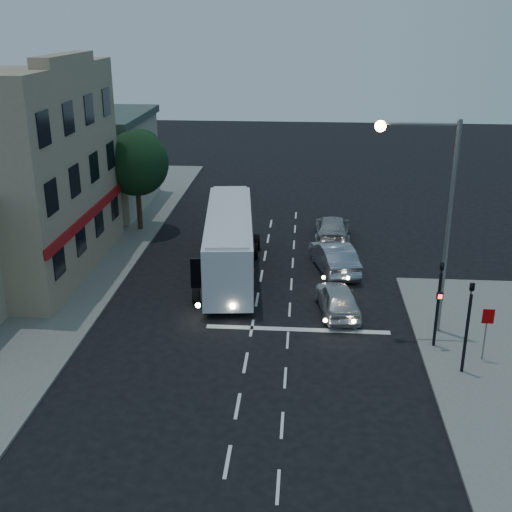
# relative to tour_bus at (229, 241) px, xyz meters

# --- Properties ---
(ground) EXTENTS (120.00, 120.00, 0.00)m
(ground) POSITION_rel_tour_bus_xyz_m (1.70, -8.20, -1.83)
(ground) COLOR black
(sidewalk_far) EXTENTS (12.00, 50.00, 0.12)m
(sidewalk_far) POSITION_rel_tour_bus_xyz_m (-11.30, -0.20, -1.77)
(sidewalk_far) COLOR slate
(sidewalk_far) RESTS_ON ground
(road_markings) EXTENTS (8.00, 30.55, 0.01)m
(road_markings) POSITION_rel_tour_bus_xyz_m (2.98, -4.89, -1.83)
(road_markings) COLOR silver
(road_markings) RESTS_ON ground
(tour_bus) EXTENTS (3.41, 11.22, 3.39)m
(tour_bus) POSITION_rel_tour_bus_xyz_m (0.00, 0.00, 0.00)
(tour_bus) COLOR white
(tour_bus) RESTS_ON ground
(car_suv) EXTENTS (2.21, 4.30, 1.40)m
(car_suv) POSITION_rel_tour_bus_xyz_m (5.47, -4.40, -1.13)
(car_suv) COLOR silver
(car_suv) RESTS_ON ground
(car_sedan_a) EXTENTS (2.71, 5.01, 1.57)m
(car_sedan_a) POSITION_rel_tour_bus_xyz_m (5.50, 0.80, -1.05)
(car_sedan_a) COLOR #9697A5
(car_sedan_a) RESTS_ON ground
(car_sedan_b) EXTENTS (2.24, 5.13, 1.47)m
(car_sedan_b) POSITION_rel_tour_bus_xyz_m (5.58, 5.83, -1.10)
(car_sedan_b) COLOR #9F9F9F
(car_sedan_b) RESTS_ON ground
(traffic_signal_main) EXTENTS (0.25, 0.35, 4.10)m
(traffic_signal_main) POSITION_rel_tour_bus_xyz_m (9.30, -7.42, 0.59)
(traffic_signal_main) COLOR black
(traffic_signal_main) RESTS_ON sidewalk_near
(traffic_signal_side) EXTENTS (0.18, 0.15, 4.10)m
(traffic_signal_side) POSITION_rel_tour_bus_xyz_m (10.00, -9.40, 0.59)
(traffic_signal_side) COLOR black
(traffic_signal_side) RESTS_ON sidewalk_near
(regulatory_sign) EXTENTS (0.45, 0.12, 2.20)m
(regulatory_sign) POSITION_rel_tour_bus_xyz_m (11.00, -8.44, -0.23)
(regulatory_sign) COLOR slate
(regulatory_sign) RESTS_ON sidewalk_near
(streetlight) EXTENTS (3.32, 0.44, 9.00)m
(streetlight) POSITION_rel_tour_bus_xyz_m (9.04, -6.00, 3.90)
(streetlight) COLOR slate
(streetlight) RESTS_ON sidewalk_near
(low_building_north) EXTENTS (9.40, 9.40, 6.50)m
(low_building_north) POSITION_rel_tour_bus_xyz_m (-11.80, 11.80, 1.56)
(low_building_north) COLOR gray
(low_building_north) RESTS_ON sidewalk_far
(street_tree) EXTENTS (4.00, 4.00, 6.20)m
(street_tree) POSITION_rel_tour_bus_xyz_m (-6.51, 6.82, 2.67)
(street_tree) COLOR black
(street_tree) RESTS_ON sidewalk_far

